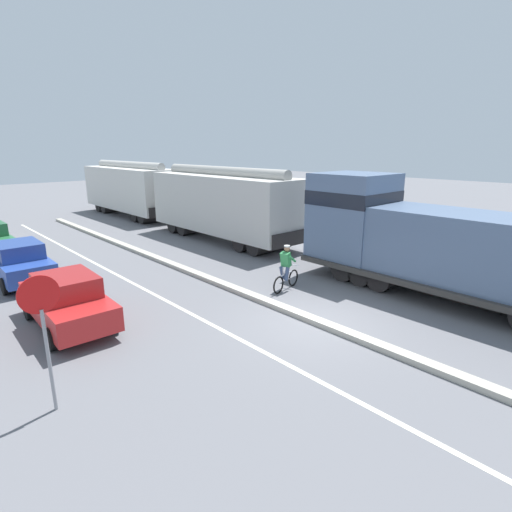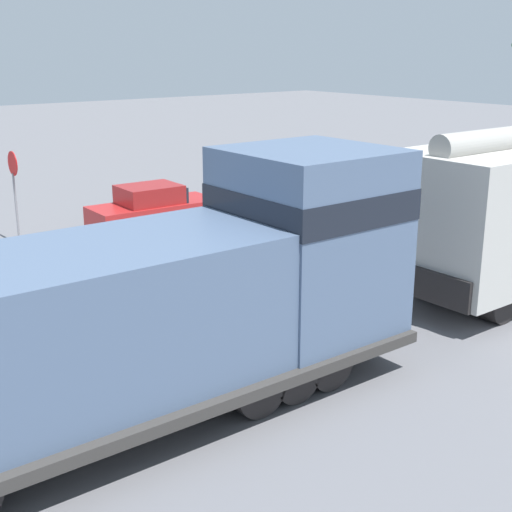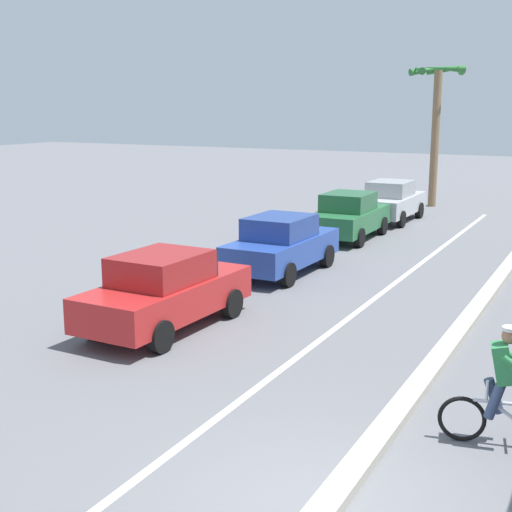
# 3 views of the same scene
# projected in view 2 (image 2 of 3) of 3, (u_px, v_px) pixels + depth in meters

# --- Properties ---
(ground_plane) EXTENTS (120.00, 120.00, 0.00)m
(ground_plane) POSITION_uv_depth(u_px,v_px,m) (93.00, 314.00, 16.50)
(ground_plane) COLOR slate
(median_curb) EXTENTS (0.36, 36.00, 0.16)m
(median_curb) POSITION_uv_depth(u_px,v_px,m) (290.00, 264.00, 20.00)
(median_curb) COLOR #B2AD9E
(median_curb) RESTS_ON ground
(lane_stripe) EXTENTS (0.14, 36.00, 0.01)m
(lane_stripe) POSITION_uv_depth(u_px,v_px,m) (239.00, 248.00, 21.84)
(lane_stripe) COLOR silver
(lane_stripe) RESTS_ON ground
(locomotive) EXTENTS (3.10, 11.61, 4.20)m
(locomotive) POSITION_uv_depth(u_px,v_px,m) (142.00, 318.00, 11.37)
(locomotive) COLOR slate
(locomotive) RESTS_ON ground
(parked_car_red) EXTENTS (1.94, 4.25, 1.62)m
(parked_car_red) POSITION_uv_depth(u_px,v_px,m) (153.00, 209.00, 23.33)
(parked_car_red) COLOR red
(parked_car_red) RESTS_ON ground
(parked_car_blue) EXTENTS (1.89, 4.23, 1.62)m
(parked_car_blue) POSITION_uv_depth(u_px,v_px,m) (285.00, 189.00, 26.59)
(parked_car_blue) COLOR #28479E
(parked_car_blue) RESTS_ON ground
(parked_car_green) EXTENTS (1.88, 4.22, 1.62)m
(parked_car_green) POSITION_uv_depth(u_px,v_px,m) (387.00, 172.00, 30.04)
(parked_car_green) COLOR #286B3D
(parked_car_green) RESTS_ON ground
(parked_car_silver) EXTENTS (1.86, 4.21, 1.62)m
(parked_car_silver) POSITION_uv_depth(u_px,v_px,m) (455.00, 163.00, 32.49)
(parked_car_silver) COLOR #B7BABF
(parked_car_silver) RESTS_ON ground
(cyclist) EXTENTS (1.69, 0.54, 1.71)m
(cyclist) POSITION_uv_depth(u_px,v_px,m) (221.00, 275.00, 16.65)
(cyclist) COLOR black
(cyclist) RESTS_ON ground
(stop_sign) EXTENTS (0.76, 0.08, 2.88)m
(stop_sign) POSITION_uv_depth(u_px,v_px,m) (14.00, 179.00, 21.89)
(stop_sign) COLOR gray
(stop_sign) RESTS_ON ground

